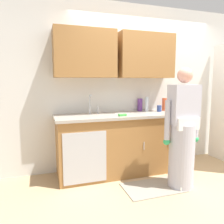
# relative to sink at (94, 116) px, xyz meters

# --- Properties ---
(ground_plane) EXTENTS (9.00, 9.00, 0.00)m
(ground_plane) POSITION_rel_sink_xyz_m (0.94, -0.71, -0.93)
(ground_plane) COLOR tan
(kitchen_wall_with_uppers) EXTENTS (4.80, 0.44, 2.70)m
(kitchen_wall_with_uppers) POSITION_rel_sink_xyz_m (0.80, 0.29, 0.55)
(kitchen_wall_with_uppers) COLOR silver
(kitchen_wall_with_uppers) RESTS_ON ground
(counter_cabinet) EXTENTS (1.90, 0.62, 0.90)m
(counter_cabinet) POSITION_rel_sink_xyz_m (0.38, -0.01, -0.48)
(counter_cabinet) COLOR #9E6B38
(counter_cabinet) RESTS_ON ground
(countertop) EXTENTS (1.96, 0.66, 0.04)m
(countertop) POSITION_rel_sink_xyz_m (0.39, -0.01, -0.01)
(countertop) COLOR #A8A093
(countertop) RESTS_ON counter_cabinet
(sink) EXTENTS (0.50, 0.36, 0.35)m
(sink) POSITION_rel_sink_xyz_m (0.00, 0.00, 0.00)
(sink) COLOR #B7BABF
(sink) RESTS_ON counter_cabinet
(person_at_sink) EXTENTS (0.55, 0.34, 1.62)m
(person_at_sink) POSITION_rel_sink_xyz_m (1.04, -0.73, -0.23)
(person_at_sink) COLOR white
(person_at_sink) RESTS_ON ground
(floor_mat) EXTENTS (0.80, 0.50, 0.01)m
(floor_mat) POSITION_rel_sink_xyz_m (0.65, -0.66, -0.92)
(floor_mat) COLOR gray
(floor_mat) RESTS_ON ground
(bottle_water_tall) EXTENTS (0.06, 0.06, 0.24)m
(bottle_water_tall) POSITION_rel_sink_xyz_m (0.94, 0.14, 0.14)
(bottle_water_tall) COLOR silver
(bottle_water_tall) RESTS_ON countertop
(bottle_cleaner_spray) EXTENTS (0.08, 0.08, 0.21)m
(bottle_cleaner_spray) POSITION_rel_sink_xyz_m (0.85, 0.23, 0.12)
(bottle_cleaner_spray) COLOR #66388C
(bottle_cleaner_spray) RESTS_ON countertop
(bottle_dish_liquid) EXTENTS (0.08, 0.08, 0.22)m
(bottle_dish_liquid) POSITION_rel_sink_xyz_m (1.29, 0.15, 0.12)
(bottle_dish_liquid) COLOR #E05933
(bottle_dish_liquid) RESTS_ON countertop
(cup_by_sink) EXTENTS (0.08, 0.08, 0.11)m
(cup_by_sink) POSITION_rel_sink_xyz_m (1.13, 0.06, 0.07)
(cup_by_sink) COLOR #33478C
(cup_by_sink) RESTS_ON countertop
(knife_on_counter) EXTENTS (0.24, 0.04, 0.01)m
(knife_on_counter) POSITION_rel_sink_xyz_m (0.47, 0.08, 0.02)
(knife_on_counter) COLOR silver
(knife_on_counter) RESTS_ON countertop
(sponge) EXTENTS (0.11, 0.07, 0.03)m
(sponge) POSITION_rel_sink_xyz_m (0.37, -0.20, 0.03)
(sponge) COLOR #4CBF4C
(sponge) RESTS_ON countertop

